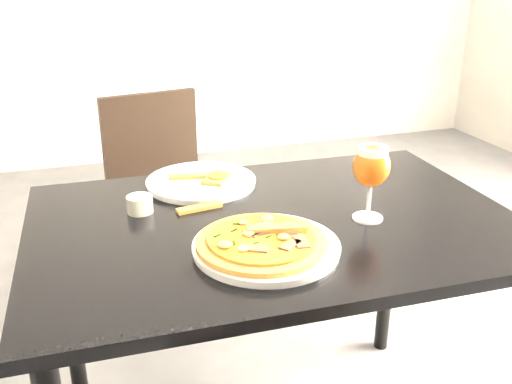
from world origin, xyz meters
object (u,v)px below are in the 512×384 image
object	(u,v)px
chair_far	(164,197)
beer_glass	(372,167)
pizza	(262,241)
dining_table	(274,250)

from	to	relation	value
chair_far	beer_glass	world-z (taller)	beer_glass
chair_far	beer_glass	size ratio (longest dim) A/B	4.58
pizza	chair_far	bearing A→B (deg)	93.56
dining_table	pizza	world-z (taller)	pizza
chair_far	beer_glass	bearing A→B (deg)	-78.81
chair_far	pizza	world-z (taller)	chair_far
dining_table	beer_glass	xyz separation A→B (m)	(0.22, -0.07, 0.23)
dining_table	beer_glass	world-z (taller)	beer_glass
dining_table	beer_glass	distance (m)	0.32
pizza	beer_glass	distance (m)	0.34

